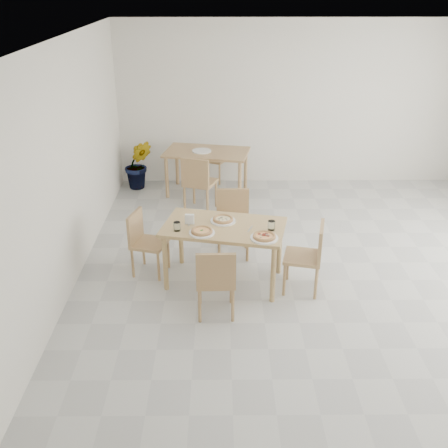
{
  "coord_description": "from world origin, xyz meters",
  "views": [
    {
      "loc": [
        -1.23,
        -5.52,
        3.39
      ],
      "look_at": [
        -1.18,
        0.01,
        0.77
      ],
      "focal_mm": 42.0,
      "sensor_mm": 36.0,
      "label": 1
    }
  ],
  "objects_px": {
    "main_table": "(224,232)",
    "chair_back_s": "(198,180)",
    "chair_north": "(233,218)",
    "plate_margherita": "(202,233)",
    "pizza_pepperoni": "(264,236)",
    "plate_empty": "(202,151)",
    "plate_mushroom": "(223,221)",
    "pizza_mushroom": "(223,219)",
    "plate_pepperoni": "(264,238)",
    "potted_plant": "(138,164)",
    "chair_back_n": "(217,155)",
    "chair_east": "(310,253)",
    "pizza_margherita": "(202,231)",
    "tumbler_a": "(271,225)",
    "second_table": "(207,156)",
    "tumbler_b": "(177,226)",
    "chair_west": "(144,238)",
    "chair_south": "(216,278)",
    "napkin_holder": "(190,220)"
  },
  "relations": [
    {
      "from": "chair_north",
      "to": "plate_empty",
      "type": "height_order",
      "value": "chair_north"
    },
    {
      "from": "chair_east",
      "to": "tumbler_b",
      "type": "bearing_deg",
      "value": -80.32
    },
    {
      "from": "second_table",
      "to": "chair_back_n",
      "type": "distance_m",
      "value": 0.73
    },
    {
      "from": "tumbler_a",
      "to": "plate_empty",
      "type": "xyz_separation_m",
      "value": [
        -0.89,
        2.99,
        -0.05
      ]
    },
    {
      "from": "pizza_pepperoni",
      "to": "plate_empty",
      "type": "xyz_separation_m",
      "value": [
        -0.8,
        3.22,
        -0.02
      ]
    },
    {
      "from": "chair_east",
      "to": "potted_plant",
      "type": "xyz_separation_m",
      "value": [
        -2.46,
        3.36,
        -0.06
      ]
    },
    {
      "from": "plate_margherita",
      "to": "chair_back_s",
      "type": "xyz_separation_m",
      "value": [
        -0.13,
        2.31,
        -0.23
      ]
    },
    {
      "from": "plate_margherita",
      "to": "plate_empty",
      "type": "xyz_separation_m",
      "value": [
        -0.1,
        3.08,
        0.0
      ]
    },
    {
      "from": "pizza_mushroom",
      "to": "chair_back_n",
      "type": "distance_m",
      "value": 3.48
    },
    {
      "from": "main_table",
      "to": "chair_back_s",
      "type": "bearing_deg",
      "value": 112.65
    },
    {
      "from": "potted_plant",
      "to": "chair_back_n",
      "type": "bearing_deg",
      "value": 17.45
    },
    {
      "from": "chair_south",
      "to": "potted_plant",
      "type": "height_order",
      "value": "potted_plant"
    },
    {
      "from": "chair_west",
      "to": "plate_pepperoni",
      "type": "height_order",
      "value": "chair_west"
    },
    {
      "from": "plate_empty",
      "to": "tumbler_b",
      "type": "bearing_deg",
      "value": -93.59
    },
    {
      "from": "plate_pepperoni",
      "to": "chair_north",
      "type": "bearing_deg",
      "value": 106.35
    },
    {
      "from": "pizza_margherita",
      "to": "potted_plant",
      "type": "distance_m",
      "value": 3.58
    },
    {
      "from": "chair_back_s",
      "to": "plate_empty",
      "type": "height_order",
      "value": "chair_back_s"
    },
    {
      "from": "plate_pepperoni",
      "to": "chair_back_n",
      "type": "height_order",
      "value": "chair_back_n"
    },
    {
      "from": "chair_north",
      "to": "plate_margherita",
      "type": "relative_size",
      "value": 2.97
    },
    {
      "from": "plate_pepperoni",
      "to": "plate_empty",
      "type": "relative_size",
      "value": 0.98
    },
    {
      "from": "chair_west",
      "to": "chair_back_n",
      "type": "distance_m",
      "value": 3.46
    },
    {
      "from": "tumbler_a",
      "to": "chair_south",
      "type": "bearing_deg",
      "value": -135.34
    },
    {
      "from": "chair_west",
      "to": "chair_east",
      "type": "height_order",
      "value": "chair_east"
    },
    {
      "from": "second_table",
      "to": "plate_mushroom",
      "type": "bearing_deg",
      "value": -73.57
    },
    {
      "from": "chair_south",
      "to": "pizza_margherita",
      "type": "relative_size",
      "value": 2.7
    },
    {
      "from": "chair_north",
      "to": "tumbler_a",
      "type": "height_order",
      "value": "chair_north"
    },
    {
      "from": "chair_back_n",
      "to": "pizza_margherita",
      "type": "bearing_deg",
      "value": -65.55
    },
    {
      "from": "napkin_holder",
      "to": "chair_north",
      "type": "bearing_deg",
      "value": 58.43
    },
    {
      "from": "pizza_pepperoni",
      "to": "plate_empty",
      "type": "distance_m",
      "value": 3.32
    },
    {
      "from": "chair_west",
      "to": "pizza_pepperoni",
      "type": "xyz_separation_m",
      "value": [
        1.43,
        -0.58,
        0.32
      ]
    },
    {
      "from": "pizza_mushroom",
      "to": "chair_back_s",
      "type": "relative_size",
      "value": 0.32
    },
    {
      "from": "plate_margherita",
      "to": "tumbler_a",
      "type": "height_order",
      "value": "tumbler_a"
    },
    {
      "from": "chair_east",
      "to": "main_table",
      "type": "bearing_deg",
      "value": -89.12
    },
    {
      "from": "plate_mushroom",
      "to": "pizza_pepperoni",
      "type": "distance_m",
      "value": 0.65
    },
    {
      "from": "tumbler_a",
      "to": "second_table",
      "type": "relative_size",
      "value": 0.07
    },
    {
      "from": "chair_north",
      "to": "chair_back_n",
      "type": "bearing_deg",
      "value": 93.88
    },
    {
      "from": "pizza_margherita",
      "to": "napkin_holder",
      "type": "height_order",
      "value": "napkin_holder"
    },
    {
      "from": "main_table",
      "to": "napkin_holder",
      "type": "bearing_deg",
      "value": -173.07
    },
    {
      "from": "pizza_pepperoni",
      "to": "plate_margherita",
      "type": "bearing_deg",
      "value": 168.68
    },
    {
      "from": "plate_mushroom",
      "to": "pizza_mushroom",
      "type": "height_order",
      "value": "pizza_mushroom"
    },
    {
      "from": "plate_empty",
      "to": "potted_plant",
      "type": "distance_m",
      "value": 1.19
    },
    {
      "from": "chair_south",
      "to": "chair_north",
      "type": "bearing_deg",
      "value": -99.69
    },
    {
      "from": "chair_north",
      "to": "plate_mushroom",
      "type": "bearing_deg",
      "value": -102.36
    },
    {
      "from": "main_table",
      "to": "pizza_pepperoni",
      "type": "height_order",
      "value": "pizza_pepperoni"
    },
    {
      "from": "plate_margherita",
      "to": "pizza_margherita",
      "type": "bearing_deg",
      "value": 7.13
    },
    {
      "from": "potted_plant",
      "to": "pizza_mushroom",
      "type": "bearing_deg",
      "value": -64.37
    },
    {
      "from": "tumbler_a",
      "to": "pizza_mushroom",
      "type": "bearing_deg",
      "value": 157.48
    },
    {
      "from": "plate_mushroom",
      "to": "plate_empty",
      "type": "relative_size",
      "value": 0.93
    },
    {
      "from": "plate_mushroom",
      "to": "tumbler_a",
      "type": "distance_m",
      "value": 0.6
    },
    {
      "from": "plate_pepperoni",
      "to": "pizza_pepperoni",
      "type": "distance_m",
      "value": 0.02
    }
  ]
}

